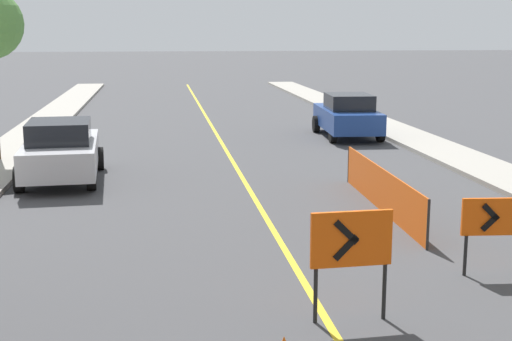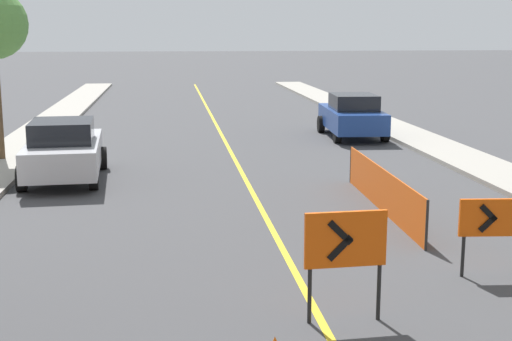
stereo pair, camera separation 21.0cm
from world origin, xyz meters
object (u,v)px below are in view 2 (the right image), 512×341
arrow_barricade_secondary (491,221)px  parked_car_curb_mid (352,116)px  arrow_barricade_primary (345,244)px  parked_car_curb_near (64,150)px

arrow_barricade_secondary → parked_car_curb_mid: (1.65, 14.93, -0.09)m
arrow_barricade_primary → arrow_barricade_secondary: arrow_barricade_primary is taller
parked_car_curb_mid → arrow_barricade_secondary: bearing=-93.2°
arrow_barricade_secondary → parked_car_curb_near: 11.44m
arrow_barricade_secondary → parked_car_curb_mid: 15.02m
parked_car_curb_mid → arrow_barricade_primary: bearing=-101.8°
arrow_barricade_secondary → parked_car_curb_mid: parked_car_curb_mid is taller
arrow_barricade_primary → parked_car_curb_near: bearing=113.7°
arrow_barricade_secondary → arrow_barricade_primary: bearing=-146.1°
arrow_barricade_secondary → parked_car_curb_mid: bearing=88.7°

